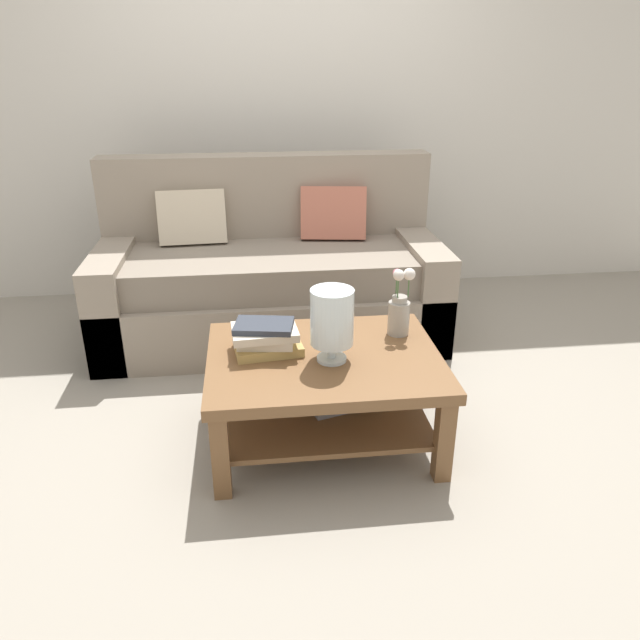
% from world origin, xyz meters
% --- Properties ---
extents(ground_plane, '(10.00, 10.00, 0.00)m').
position_xyz_m(ground_plane, '(0.00, 0.00, 0.00)').
color(ground_plane, gray).
extents(back_wall, '(6.40, 0.12, 2.70)m').
position_xyz_m(back_wall, '(0.00, 1.65, 1.35)').
color(back_wall, beige).
rests_on(back_wall, ground).
extents(couch, '(2.03, 0.90, 1.06)m').
position_xyz_m(couch, '(-0.15, 0.78, 0.36)').
color(couch, gray).
rests_on(couch, ground).
extents(coffee_table, '(1.01, 0.79, 0.43)m').
position_xyz_m(coffee_table, '(0.04, -0.42, 0.31)').
color(coffee_table, brown).
rests_on(coffee_table, ground).
extents(book_stack_main, '(0.31, 0.25, 0.14)m').
position_xyz_m(book_stack_main, '(-0.21, -0.35, 0.50)').
color(book_stack_main, tan).
rests_on(book_stack_main, coffee_table).
extents(glass_hurricane_vase, '(0.18, 0.18, 0.32)m').
position_xyz_m(glass_hurricane_vase, '(0.06, -0.47, 0.62)').
color(glass_hurricane_vase, silver).
rests_on(glass_hurricane_vase, coffee_table).
extents(flower_pitcher, '(0.11, 0.11, 0.32)m').
position_xyz_m(flower_pitcher, '(0.40, -0.24, 0.55)').
color(flower_pitcher, '#9E998E').
rests_on(flower_pitcher, coffee_table).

